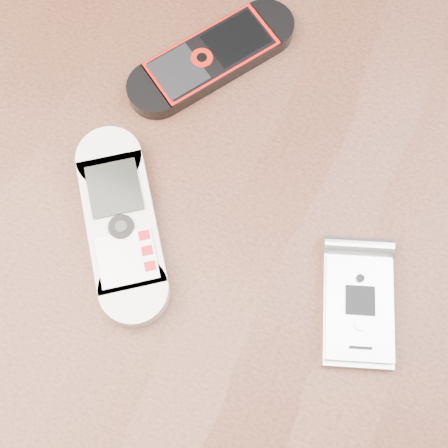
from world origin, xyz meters
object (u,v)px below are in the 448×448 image
nokia_white (122,223)px  motorola_razr (358,306)px  nokia_black_red (212,58)px  table (219,260)px

nokia_white → motorola_razr: (0.19, 0.01, -0.00)m
nokia_black_red → motorola_razr: (0.18, -0.15, -0.00)m
table → nokia_black_red: (-0.06, 0.13, 0.11)m
nokia_black_red → motorola_razr: bearing=-6.1°
table → motorola_razr: size_ratio=11.91×
nokia_white → nokia_black_red: (0.01, 0.16, -0.00)m
nokia_white → motorola_razr: bearing=-32.6°
nokia_white → motorola_razr: nokia_white is taller
nokia_white → motorola_razr: 0.19m
nokia_white → nokia_black_red: bearing=52.2°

